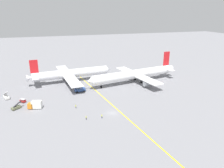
% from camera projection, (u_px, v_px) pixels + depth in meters
% --- Properties ---
extents(ground_plane, '(600.00, 600.00, 0.00)m').
position_uv_depth(ground_plane, '(113.00, 113.00, 89.39)').
color(ground_plane, gray).
extents(taxiway_stripe, '(16.27, 119.02, 0.01)m').
position_uv_depth(taxiway_stripe, '(110.00, 103.00, 99.00)').
color(taxiway_stripe, yellow).
rests_on(taxiway_stripe, ground).
extents(airliner_at_gate_left, '(49.93, 47.16, 14.98)m').
position_uv_depth(airliner_at_gate_left, '(70.00, 74.00, 127.29)').
color(airliner_at_gate_left, silver).
rests_on(airliner_at_gate_left, ground).
extents(airliner_being_pushed, '(57.47, 41.04, 16.30)m').
position_uv_depth(airliner_being_pushed, '(134.00, 74.00, 126.27)').
color(airliner_being_pushed, white).
rests_on(airliner_being_pushed, ground).
extents(pushback_tug, '(8.77, 3.56, 3.04)m').
position_uv_depth(pushback_tug, '(80.00, 89.00, 112.65)').
color(pushback_tug, '#2D4C8C').
rests_on(pushback_tug, ground).
extents(gse_stair_truck_yellow, '(3.47, 4.94, 4.06)m').
position_uv_depth(gse_stair_truck_yellow, '(6.00, 97.00, 103.59)').
color(gse_stair_truck_yellow, silver).
rests_on(gse_stair_truck_yellow, ground).
extents(gse_baggage_cart_trailing, '(3.04, 3.05, 1.71)m').
position_uv_depth(gse_baggage_cart_trailing, '(23.00, 101.00, 99.57)').
color(gse_baggage_cart_trailing, red).
rests_on(gse_baggage_cart_trailing, ground).
extents(gse_catering_truck_tall, '(6.26, 3.83, 3.50)m').
position_uv_depth(gse_catering_truck_tall, '(35.00, 105.00, 93.08)').
color(gse_catering_truck_tall, orange).
rests_on(gse_catering_truck_tall, ground).
extents(gse_belt_loader_portside, '(4.62, 4.05, 3.02)m').
position_uv_depth(gse_belt_loader_portside, '(16.00, 107.00, 92.85)').
color(gse_belt_loader_portside, '#666B4C').
rests_on(gse_belt_loader_portside, ground).
extents(ground_crew_wing_walker_right, '(0.36, 0.50, 1.71)m').
position_uv_depth(ground_crew_wing_walker_right, '(76.00, 106.00, 93.51)').
color(ground_crew_wing_walker_right, '#4C4C51').
rests_on(ground_crew_wing_walker_right, ground).
extents(ground_crew_ramp_agent_by_cones, '(0.36, 0.36, 1.72)m').
position_uv_depth(ground_crew_ramp_agent_by_cones, '(102.00, 116.00, 84.87)').
color(ground_crew_ramp_agent_by_cones, '#2D3351').
rests_on(ground_crew_ramp_agent_by_cones, ground).
extents(ground_crew_marshaller_foreground, '(0.36, 0.36, 1.57)m').
position_uv_depth(ground_crew_marshaller_foreground, '(86.00, 118.00, 83.91)').
color(ground_crew_marshaller_foreground, black).
rests_on(ground_crew_marshaller_foreground, ground).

